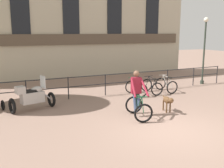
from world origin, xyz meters
name	(u,v)px	position (x,y,z in m)	size (l,w,h in m)	color
ground_plane	(171,130)	(0.00, 0.00, 0.00)	(60.00, 60.00, 0.00)	#8E7060
canal_railing	(105,81)	(0.00, 5.20, 0.71)	(15.05, 0.05, 1.05)	#232326
building_facade	(69,3)	(0.00, 10.99, 4.93)	(18.00, 0.72, 9.90)	#BCB299
cyclist_with_bike	(137,97)	(-0.29, 1.63, 0.76)	(0.92, 1.29, 1.70)	black
dog	(168,101)	(1.07, 1.61, 0.45)	(0.35, 0.91, 0.64)	brown
parked_motorcycle	(32,97)	(-3.67, 4.12, 0.56)	(1.85, 1.03, 1.35)	black
parked_bicycle_near_lamp	(136,88)	(1.38, 4.54, 0.36)	(0.67, 1.11, 0.86)	black
parked_bicycle_mid_left	(152,87)	(2.29, 4.54, 0.36)	(0.73, 1.15, 0.86)	black
parked_bicycle_mid_right	(166,85)	(3.20, 4.54, 0.36)	(0.70, 1.13, 0.86)	black
street_lamp	(204,47)	(6.46, 5.35, 2.21)	(0.28, 0.28, 3.92)	#2D382D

